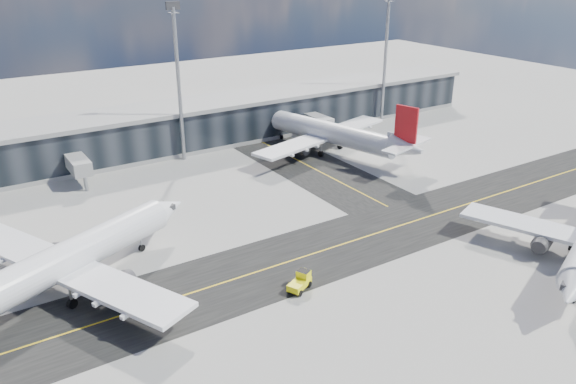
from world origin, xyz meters
The scene contains 8 objects.
ground centered at (0.00, 0.00, 0.00)m, with size 300.00×300.00×0.00m, color gray.
taxiway_lanes centered at (3.91, 10.74, 0.01)m, with size 180.00×63.00×0.03m.
terminal_concourse centered at (0.04, 54.93, 4.09)m, with size 152.00×19.80×8.80m.
floodlight_masts centered at (0.00, 48.00, 15.61)m, with size 102.50×0.70×28.90m.
airliner_af centered at (-31.04, 11.36, 4.08)m, with size 39.65×34.19×12.36m.
airliner_redtail centered at (25.92, 36.19, 4.04)m, with size 35.09×40.78×12.24m.
baggage_tug centered at (-6.50, -2.07, 1.04)m, with size 3.68×2.89×2.08m.
service_van centered at (26.36, 43.88, 0.77)m, with size 2.54×5.51×1.53m, color white.
Camera 1 is at (-38.18, -48.83, 36.23)m, focal length 35.00 mm.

